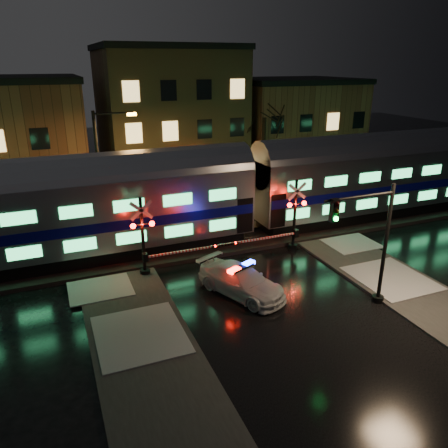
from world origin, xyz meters
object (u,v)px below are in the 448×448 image
Objects in this scene: crossing_signal_right at (290,223)px; crossing_signal_left at (150,244)px; traffic_light at (370,245)px; streetlight at (103,166)px; police_car at (241,281)px.

crossing_signal_right reaches higher than crossing_signal_left.
traffic_light reaches higher than crossing_signal_right.
crossing_signal_right is at bearing -35.21° from streetlight.
traffic_light is 16.54m from streetlight.
crossing_signal_right is 11.93m from streetlight.
crossing_signal_right is 1.06× the size of traffic_light.
streetlight is (-4.75, 10.32, 3.85)m from police_car.
traffic_light is at bearing -89.96° from crossing_signal_right.
streetlight is at bearing 111.19° from traffic_light.
streetlight reaches higher than crossing_signal_left.
police_car is 6.06m from crossing_signal_right.
streetlight reaches higher than police_car.
crossing_signal_right is 0.77× the size of streetlight.
streetlight is (-9.48, 6.69, 2.76)m from crossing_signal_right.
police_car is 0.65× the size of streetlight.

